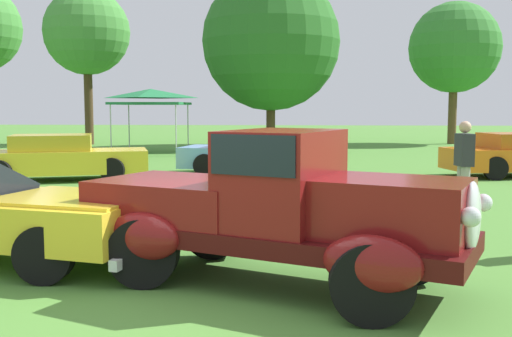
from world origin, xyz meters
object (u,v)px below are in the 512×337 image
object	(u,v)px
feature_pickup_truck	(275,207)
show_car_skyblue	(253,154)
spectator_between_cars	(464,163)
show_car_yellow	(58,158)
canopy_tent_left_field	(151,96)

from	to	relation	value
feature_pickup_truck	show_car_skyblue	bearing A→B (deg)	95.54
spectator_between_cars	show_car_yellow	bearing A→B (deg)	155.63
feature_pickup_truck	spectator_between_cars	bearing A→B (deg)	55.96
show_car_skyblue	show_car_yellow	bearing A→B (deg)	-161.39
show_car_yellow	spectator_between_cars	bearing A→B (deg)	-24.37
feature_pickup_truck	show_car_skyblue	xyz separation A→B (m)	(-1.06, 10.89, -0.27)
feature_pickup_truck	show_car_yellow	xyz separation A→B (m)	(-6.14, 9.18, -0.26)
show_car_yellow	canopy_tent_left_field	xyz separation A→B (m)	(0.23, 9.44, 1.82)
show_car_yellow	feature_pickup_truck	bearing A→B (deg)	-56.25
spectator_between_cars	canopy_tent_left_field	size ratio (longest dim) A/B	0.58
show_car_yellow	show_car_skyblue	bearing A→B (deg)	18.61
feature_pickup_truck	spectator_between_cars	xyz separation A→B (m)	(3.31, 4.90, 0.05)
show_car_skyblue	spectator_between_cars	bearing A→B (deg)	-53.88
feature_pickup_truck	show_car_skyblue	world-z (taller)	feature_pickup_truck
show_car_yellow	show_car_skyblue	distance (m)	5.36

